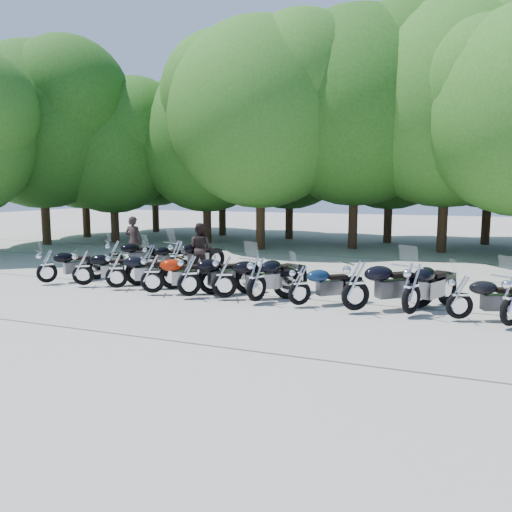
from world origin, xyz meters
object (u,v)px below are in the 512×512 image
(motorcycle_6, at_px, (257,278))
(rider_1, at_px, (200,248))
(motorcycle_7, at_px, (300,284))
(rider_0, at_px, (134,241))
(motorcycle_12, at_px, (114,254))
(motorcycle_4, at_px, (189,274))
(motorcycle_0, at_px, (47,265))
(motorcycle_8, at_px, (356,284))
(motorcycle_1, at_px, (83,267))
(motorcycle_5, at_px, (224,275))
(motorcycle_9, at_px, (412,287))
(motorcycle_11, at_px, (512,298))
(motorcycle_14, at_px, (176,256))
(motorcycle_2, at_px, (116,269))
(motorcycle_3, at_px, (152,272))
(motorcycle_10, at_px, (460,296))
(motorcycle_13, at_px, (150,257))

(motorcycle_6, distance_m, rider_1, 4.96)
(motorcycle_7, relative_size, rider_0, 1.12)
(motorcycle_12, bearing_deg, motorcycle_4, -171.14)
(motorcycle_0, distance_m, motorcycle_8, 9.48)
(motorcycle_4, height_order, motorcycle_6, motorcycle_6)
(motorcycle_1, distance_m, motorcycle_5, 4.67)
(motorcycle_0, bearing_deg, motorcycle_9, -147.05)
(motorcycle_11, height_order, rider_1, rider_1)
(motorcycle_14, relative_size, rider_0, 1.26)
(motorcycle_1, height_order, motorcycle_4, motorcycle_4)
(motorcycle_2, bearing_deg, motorcycle_4, -122.49)
(motorcycle_3, bearing_deg, motorcycle_0, 62.41)
(motorcycle_12, bearing_deg, rider_0, -38.14)
(motorcycle_10, xyz_separation_m, motorcycle_14, (-8.83, 2.75, 0.08))
(motorcycle_3, bearing_deg, motorcycle_12, 24.90)
(motorcycle_9, xyz_separation_m, motorcycle_11, (2.04, -0.26, -0.05))
(motorcycle_0, bearing_deg, motorcycle_13, -91.09)
(motorcycle_1, bearing_deg, motorcycle_9, -121.72)
(motorcycle_6, bearing_deg, motorcycle_2, 18.52)
(motorcycle_3, relative_size, motorcycle_4, 0.97)
(motorcycle_11, bearing_deg, motorcycle_3, 38.44)
(motorcycle_0, xyz_separation_m, motorcycle_1, (1.32, 0.08, 0.01))
(motorcycle_14, bearing_deg, rider_0, -3.79)
(motorcycle_6, height_order, motorcycle_10, motorcycle_6)
(motorcycle_3, height_order, motorcycle_9, motorcycle_9)
(motorcycle_2, height_order, motorcycle_12, motorcycle_12)
(rider_1, bearing_deg, motorcycle_14, 48.68)
(motorcycle_2, height_order, motorcycle_8, motorcycle_8)
(motorcycle_9, xyz_separation_m, motorcycle_12, (-10.18, 2.54, -0.07))
(motorcycle_11, xyz_separation_m, motorcycle_14, (-9.84, 2.99, 0.01))
(motorcycle_8, bearing_deg, rider_1, 19.92)
(rider_0, xyz_separation_m, rider_1, (3.23, -0.74, -0.06))
(motorcycle_11, relative_size, rider_1, 1.32)
(motorcycle_5, distance_m, rider_0, 7.11)
(motorcycle_1, distance_m, motorcycle_8, 8.17)
(motorcycle_4, relative_size, motorcycle_10, 1.12)
(motorcycle_3, height_order, motorcycle_7, motorcycle_3)
(motorcycle_0, height_order, motorcycle_6, motorcycle_6)
(motorcycle_5, relative_size, rider_1, 1.34)
(motorcycle_5, relative_size, motorcycle_13, 1.16)
(motorcycle_9, xyz_separation_m, rider_0, (-10.51, 4.18, 0.24))
(motorcycle_3, height_order, motorcycle_10, motorcycle_3)
(motorcycle_8, bearing_deg, motorcycle_9, -123.30)
(motorcycle_8, relative_size, motorcycle_12, 1.12)
(motorcycle_8, xyz_separation_m, motorcycle_14, (-6.54, 2.86, -0.04))
(motorcycle_0, height_order, motorcycle_2, motorcycle_2)
(motorcycle_8, bearing_deg, motorcycle_10, -126.60)
(motorcycle_3, xyz_separation_m, motorcycle_8, (5.61, 0.03, 0.07))
(motorcycle_13, xyz_separation_m, motorcycle_14, (1.07, -0.04, 0.10))
(rider_0, bearing_deg, motorcycle_1, 100.09)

